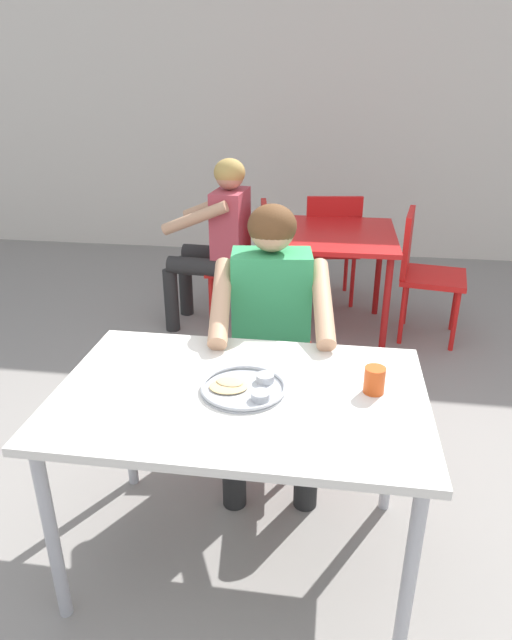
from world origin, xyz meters
The scene contains 12 objects.
ground_plane centered at (0.00, 0.00, -0.03)m, with size 12.00×12.00×0.05m, color gray.
back_wall centered at (0.00, 3.98, 1.70)m, with size 12.00×0.12×3.40m, color silver.
table_foreground centered at (-0.08, -0.03, 0.65)m, with size 1.22×0.79×0.72m.
thali_tray centered at (-0.07, -0.02, 0.73)m, with size 0.29×0.29×0.03m.
drinking_cup centered at (0.35, 0.03, 0.77)m, with size 0.07×0.07×0.09m.
chair_foreground centered at (-0.07, 0.78, 0.48)m, with size 0.45×0.49×0.81m.
diner_foreground centered at (-0.05, 0.56, 0.72)m, with size 0.54×0.59×1.20m.
table_background_red centered at (0.20, 2.02, 0.64)m, with size 0.79×0.90×0.73m.
chair_red_left centered at (-0.40, 2.08, 0.51)m, with size 0.49×0.47×0.88m.
chair_red_right centered at (0.79, 2.07, 0.50)m, with size 0.48×0.48×0.87m.
chair_red_far centered at (0.17, 2.59, 0.50)m, with size 0.48×0.49×0.87m.
patron_background centered at (-0.60, 2.03, 0.71)m, with size 0.57×0.52×1.19m.
Camera 1 is at (0.20, -1.59, 1.68)m, focal length 31.14 mm.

